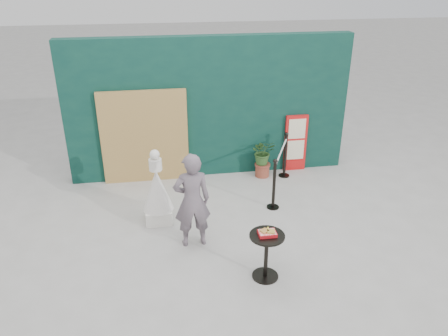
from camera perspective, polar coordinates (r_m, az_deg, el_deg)
ground at (r=7.25m, az=1.53°, el=-11.23°), size 60.00×60.00×0.00m
back_wall at (r=9.37m, az=-1.91°, el=7.84°), size 6.00×0.30×3.00m
bamboo_fence at (r=9.27m, az=-10.32°, el=3.97°), size 1.80×0.08×2.00m
woman at (r=7.08m, az=-4.20°, el=-4.27°), size 0.63×0.43×1.65m
menu_board at (r=9.88m, az=9.33°, el=3.22°), size 0.50×0.07×1.30m
statue at (r=7.90m, az=-8.69°, el=-3.24°), size 0.55×0.55×1.41m
cafe_table at (r=6.54m, az=5.56°, el=-10.52°), size 0.52×0.52×0.75m
food_basket at (r=6.38m, az=5.69°, el=-8.41°), size 0.26×0.19×0.11m
planter at (r=9.54m, az=5.10°, el=1.66°), size 0.51×0.44×0.86m
stanchion_barrier at (r=8.95m, az=7.33°, el=-0.15°), size 0.84×1.54×1.03m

